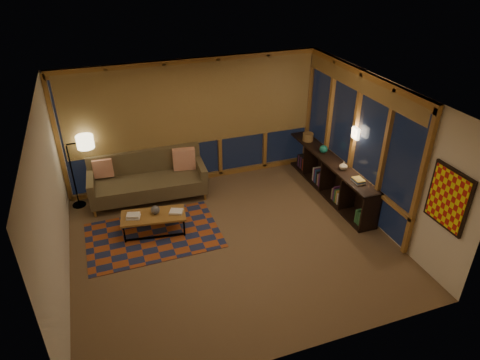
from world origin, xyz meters
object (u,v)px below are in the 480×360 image
object	(u,v)px
coffee_table	(154,223)
floor_lamp	(72,173)
sofa	(148,178)
bookshelf	(329,175)

from	to	relation	value
coffee_table	floor_lamp	bearing A→B (deg)	140.90
sofa	bookshelf	xyz separation A→B (m)	(3.64, -0.97, -0.09)
sofa	coffee_table	xyz separation A→B (m)	(-0.10, -1.22, -0.28)
coffee_table	bookshelf	bearing A→B (deg)	12.11
floor_lamp	sofa	bearing A→B (deg)	-11.70
floor_lamp	bookshelf	distance (m)	5.19
floor_lamp	coffee_table	bearing A→B (deg)	-50.83
coffee_table	floor_lamp	world-z (taller)	floor_lamp
coffee_table	floor_lamp	xyz separation A→B (m)	(-1.30, 1.42, 0.55)
sofa	coffee_table	size ratio (longest dim) A/B	2.00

